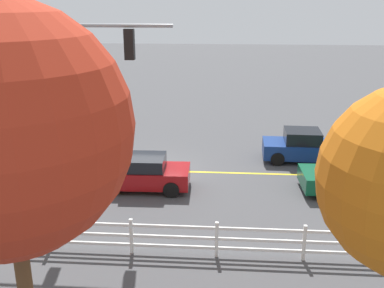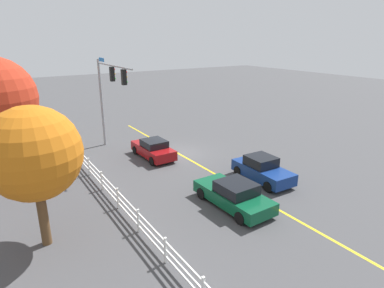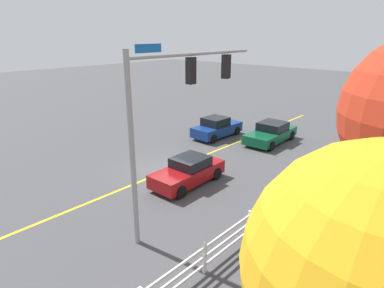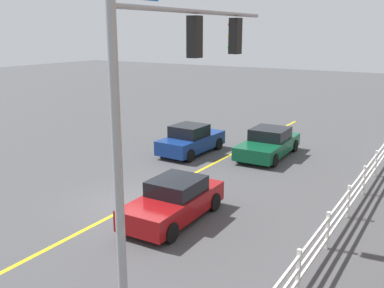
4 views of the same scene
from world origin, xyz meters
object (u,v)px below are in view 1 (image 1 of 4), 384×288
object	(u,v)px
car_0	(140,173)
car_1	(305,147)
tree_1	(4,130)
car_2	(361,177)

from	to	relation	value
car_0	car_1	xyz separation A→B (m)	(-7.31, -3.89, 0.04)
tree_1	car_1	bearing A→B (deg)	-120.39
car_1	car_2	size ratio (longest dim) A/B	0.88
car_0	car_2	distance (m)	8.94
car_0	tree_1	distance (m)	10.53
car_2	car_0	bearing A→B (deg)	0.07
car_1	car_2	xyz separation A→B (m)	(-1.63, 3.62, -0.04)
car_1	tree_1	world-z (taller)	tree_1
tree_1	car_0	bearing A→B (deg)	-93.18
car_1	tree_1	distance (m)	16.13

